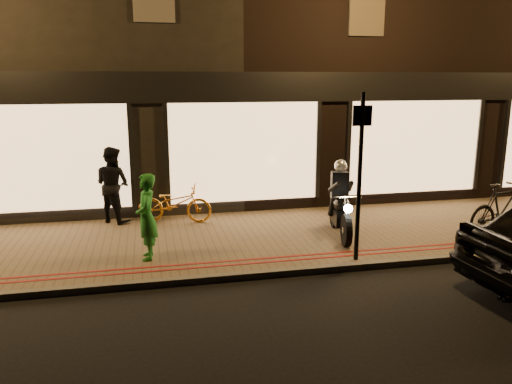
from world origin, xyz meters
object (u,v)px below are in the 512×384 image
bicycle_gold (175,203)px  person_green (147,217)px  motorcycle (340,207)px  sign_post (360,169)px

bicycle_gold → person_green: bearing=179.2°
motorcycle → person_green: 3.98m
sign_post → person_green: sign_post is taller
sign_post → bicycle_gold: size_ratio=1.79×
motorcycle → sign_post: sign_post is taller
bicycle_gold → person_green: size_ratio=1.06×
motorcycle → person_green: motorcycle is taller
motorcycle → bicycle_gold: motorcycle is taller
motorcycle → person_green: (-3.94, -0.57, 0.17)m
motorcycle → bicycle_gold: size_ratio=1.15×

